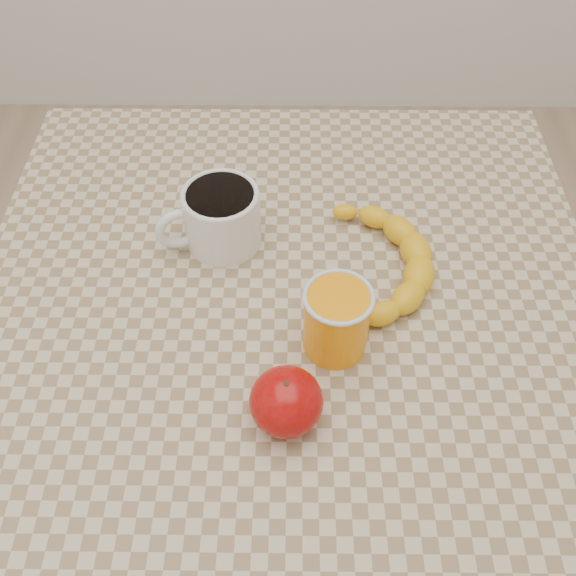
{
  "coord_description": "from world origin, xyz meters",
  "views": [
    {
      "loc": [
        0.0,
        -0.5,
        1.38
      ],
      "look_at": [
        0.0,
        0.0,
        0.77
      ],
      "focal_mm": 40.0,
      "sensor_mm": 36.0,
      "label": 1
    }
  ],
  "objects_px": {
    "coffee_mug": "(220,216)",
    "orange_juice_glass": "(337,320)",
    "apple": "(286,402)",
    "banana": "(377,264)",
    "table": "(288,337)"
  },
  "relations": [
    {
      "from": "table",
      "to": "banana",
      "type": "relative_size",
      "value": 2.92
    },
    {
      "from": "table",
      "to": "banana",
      "type": "xyz_separation_m",
      "value": [
        0.11,
        0.04,
        0.11
      ]
    },
    {
      "from": "coffee_mug",
      "to": "banana",
      "type": "bearing_deg",
      "value": -15.94
    },
    {
      "from": "coffee_mug",
      "to": "orange_juice_glass",
      "type": "relative_size",
      "value": 1.62
    },
    {
      "from": "table",
      "to": "coffee_mug",
      "type": "bearing_deg",
      "value": 132.01
    },
    {
      "from": "table",
      "to": "coffee_mug",
      "type": "distance_m",
      "value": 0.19
    },
    {
      "from": "coffee_mug",
      "to": "apple",
      "type": "xyz_separation_m",
      "value": [
        0.09,
        -0.27,
        -0.01
      ]
    },
    {
      "from": "table",
      "to": "apple",
      "type": "height_order",
      "value": "apple"
    },
    {
      "from": "orange_juice_glass",
      "to": "apple",
      "type": "distance_m",
      "value": 0.11
    },
    {
      "from": "coffee_mug",
      "to": "apple",
      "type": "distance_m",
      "value": 0.28
    },
    {
      "from": "table",
      "to": "apple",
      "type": "relative_size",
      "value": 8.39
    },
    {
      "from": "coffee_mug",
      "to": "banana",
      "type": "xyz_separation_m",
      "value": [
        0.2,
        -0.06,
        -0.03
      ]
    },
    {
      "from": "coffee_mug",
      "to": "banana",
      "type": "distance_m",
      "value": 0.21
    },
    {
      "from": "table",
      "to": "orange_juice_glass",
      "type": "bearing_deg",
      "value": -51.41
    },
    {
      "from": "orange_juice_glass",
      "to": "apple",
      "type": "height_order",
      "value": "orange_juice_glass"
    }
  ]
}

